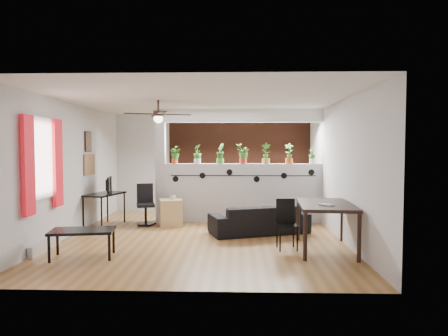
# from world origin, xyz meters

# --- Properties ---
(room_shell) EXTENTS (6.30, 7.10, 2.90)m
(room_shell) POSITION_xyz_m (0.00, 0.00, 1.30)
(room_shell) COLOR brown
(room_shell) RESTS_ON ground
(partition_wall) EXTENTS (3.60, 0.18, 1.35)m
(partition_wall) POSITION_xyz_m (0.80, 1.50, 0.68)
(partition_wall) COLOR #BCBCC1
(partition_wall) RESTS_ON ground
(ceiling_header) EXTENTS (3.60, 0.18, 0.30)m
(ceiling_header) POSITION_xyz_m (0.80, 1.50, 2.45)
(ceiling_header) COLOR silver
(ceiling_header) RESTS_ON room_shell
(pier_column) EXTENTS (0.22, 0.20, 2.60)m
(pier_column) POSITION_xyz_m (-1.11, 1.50, 1.30)
(pier_column) COLOR #BCBCC1
(pier_column) RESTS_ON ground
(brick_panel) EXTENTS (3.90, 0.05, 2.60)m
(brick_panel) POSITION_xyz_m (0.80, 2.97, 1.30)
(brick_panel) COLOR brown
(brick_panel) RESTS_ON ground
(vine_decal) EXTENTS (3.31, 0.01, 0.30)m
(vine_decal) POSITION_xyz_m (0.80, 1.40, 1.08)
(vine_decal) COLOR black
(vine_decal) RESTS_ON partition_wall
(window_assembly) EXTENTS (0.09, 1.30, 1.55)m
(window_assembly) POSITION_xyz_m (-2.56, -1.20, 1.51)
(window_assembly) COLOR white
(window_assembly) RESTS_ON room_shell
(baseboard_heater) EXTENTS (0.08, 1.00, 0.18)m
(baseboard_heater) POSITION_xyz_m (-2.54, -1.20, 0.09)
(baseboard_heater) COLOR silver
(baseboard_heater) RESTS_ON ground
(corkboard) EXTENTS (0.03, 0.60, 0.45)m
(corkboard) POSITION_xyz_m (-2.58, 0.95, 1.35)
(corkboard) COLOR #896142
(corkboard) RESTS_ON room_shell
(framed_art) EXTENTS (0.03, 0.34, 0.44)m
(framed_art) POSITION_xyz_m (-2.58, 0.90, 1.85)
(framed_art) COLOR #8C7259
(framed_art) RESTS_ON room_shell
(ceiling_fan) EXTENTS (1.19, 1.19, 0.43)m
(ceiling_fan) POSITION_xyz_m (-0.80, -0.30, 2.31)
(ceiling_fan) COLOR black
(ceiling_fan) RESTS_ON room_shell
(potted_plant_0) EXTENTS (0.26, 0.27, 0.41)m
(potted_plant_0) POSITION_xyz_m (-0.78, 1.50, 1.57)
(potted_plant_0) COLOR #CC4218
(potted_plant_0) RESTS_ON partition_wall
(potted_plant_1) EXTENTS (0.23, 0.26, 0.43)m
(potted_plant_1) POSITION_xyz_m (-0.25, 1.50, 1.58)
(potted_plant_1) COLOR white
(potted_plant_1) RESTS_ON partition_wall
(potted_plant_2) EXTENTS (0.20, 0.25, 0.47)m
(potted_plant_2) POSITION_xyz_m (0.27, 1.50, 1.60)
(potted_plant_2) COLOR #449636
(potted_plant_2) RESTS_ON partition_wall
(potted_plant_3) EXTENTS (0.30, 0.29, 0.46)m
(potted_plant_3) POSITION_xyz_m (0.80, 1.50, 1.59)
(potted_plant_3) COLOR red
(potted_plant_3) RESTS_ON partition_wall
(potted_plant_4) EXTENTS (0.26, 0.21, 0.48)m
(potted_plant_4) POSITION_xyz_m (1.33, 1.50, 1.61)
(potted_plant_4) COLOR gold
(potted_plant_4) RESTS_ON partition_wall
(potted_plant_5) EXTENTS (0.29, 0.25, 0.47)m
(potted_plant_5) POSITION_xyz_m (1.85, 1.50, 1.60)
(potted_plant_5) COLOR #E04F1A
(potted_plant_5) RESTS_ON partition_wall
(potted_plant_6) EXTENTS (0.22, 0.23, 0.37)m
(potted_plant_6) POSITION_xyz_m (2.38, 1.50, 1.55)
(potted_plant_6) COLOR silver
(potted_plant_6) RESTS_ON partition_wall
(sofa) EXTENTS (1.99, 1.28, 0.54)m
(sofa) POSITION_xyz_m (1.11, 0.29, 0.27)
(sofa) COLOR black
(sofa) RESTS_ON ground
(cube_shelf) EXTENTS (0.58, 0.54, 0.58)m
(cube_shelf) POSITION_xyz_m (-0.80, 0.98, 0.29)
(cube_shelf) COLOR tan
(cube_shelf) RESTS_ON ground
(cup) EXTENTS (0.14, 0.14, 0.09)m
(cup) POSITION_xyz_m (-0.75, 0.98, 0.63)
(cup) COLOR gray
(cup) RESTS_ON cube_shelf
(computer_desk) EXTENTS (0.75, 1.09, 0.72)m
(computer_desk) POSITION_xyz_m (-2.25, 0.94, 0.65)
(computer_desk) COLOR black
(computer_desk) RESTS_ON ground
(monitor) EXTENTS (0.34, 0.12, 0.19)m
(monitor) POSITION_xyz_m (-2.25, 1.09, 0.81)
(monitor) COLOR black
(monitor) RESTS_ON computer_desk
(office_chair) EXTENTS (0.47, 0.48, 0.90)m
(office_chair) POSITION_xyz_m (-1.37, 1.06, 0.40)
(office_chair) COLOR black
(office_chair) RESTS_ON ground
(dining_table) EXTENTS (0.98, 1.51, 0.79)m
(dining_table) POSITION_xyz_m (2.15, -1.00, 0.71)
(dining_table) COLOR black
(dining_table) RESTS_ON ground
(book) EXTENTS (0.26, 0.27, 0.02)m
(book) POSITION_xyz_m (2.05, -1.30, 0.80)
(book) COLOR gray
(book) RESTS_ON dining_table
(folding_chair) EXTENTS (0.37, 0.37, 0.85)m
(folding_chair) POSITION_xyz_m (1.50, -0.90, 0.50)
(folding_chair) COLOR black
(folding_chair) RESTS_ON ground
(coffee_table) EXTENTS (1.03, 0.68, 0.45)m
(coffee_table) POSITION_xyz_m (-1.75, -1.60, 0.40)
(coffee_table) COLOR black
(coffee_table) RESTS_ON ground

